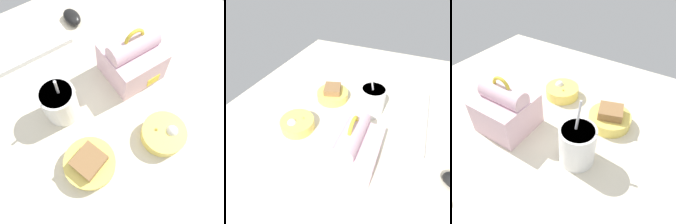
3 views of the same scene
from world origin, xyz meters
The scene contains 6 objects.
desk_surface centered at (0.00, 0.00, 1.00)cm, with size 140.00×110.00×2.00cm.
keyboard centered at (-8.41, 34.25, 3.02)cm, with size 36.31×14.51×2.10cm.
lunch_bag centered at (19.18, 5.03, 8.84)cm, with size 16.08×16.19×18.79cm.
soup_cup centered at (-6.17, 4.54, 8.02)cm, with size 10.02×10.02×19.32cm.
bento_bowl_sandwich centered at (-7.86, -13.77, 4.45)cm, with size 13.83×13.83×6.57cm.
bento_bowl_snacks centered at (13.78, -18.26, 4.18)cm, with size 12.53×12.53×5.41cm.
Camera 2 is at (49.45, 13.90, 51.83)cm, focal length 28.00 mm.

